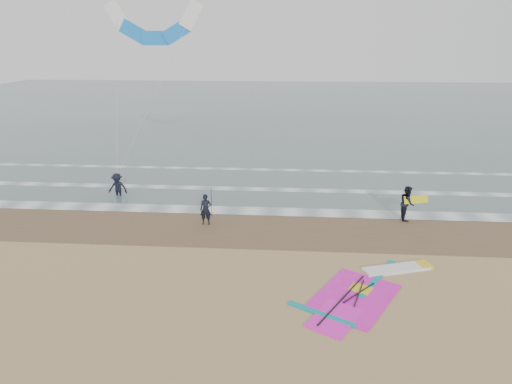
# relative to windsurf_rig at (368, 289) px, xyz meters

# --- Properties ---
(ground) EXTENTS (120.00, 120.00, 0.00)m
(ground) POSITION_rel_windsurf_rig_xyz_m (-2.86, -0.40, -0.04)
(ground) COLOR tan
(ground) RESTS_ON ground
(sea_water) EXTENTS (120.00, 80.00, 0.02)m
(sea_water) POSITION_rel_windsurf_rig_xyz_m (-2.86, 47.60, -0.03)
(sea_water) COLOR #47605E
(sea_water) RESTS_ON ground
(wet_sand_band) EXTENTS (120.00, 5.00, 0.01)m
(wet_sand_band) POSITION_rel_windsurf_rig_xyz_m (-2.86, 5.60, -0.03)
(wet_sand_band) COLOR brown
(wet_sand_band) RESTS_ON ground
(foam_waterline) EXTENTS (120.00, 9.15, 0.02)m
(foam_waterline) POSITION_rel_windsurf_rig_xyz_m (-2.86, 10.04, -0.01)
(foam_waterline) COLOR white
(foam_waterline) RESTS_ON ground
(windsurf_rig) EXTENTS (5.90, 5.59, 0.14)m
(windsurf_rig) POSITION_rel_windsurf_rig_xyz_m (0.00, 0.00, 0.00)
(windsurf_rig) COLOR white
(windsurf_rig) RESTS_ON ground
(person_standing) EXTENTS (0.59, 0.40, 1.57)m
(person_standing) POSITION_rel_windsurf_rig_xyz_m (-7.13, 5.87, 0.75)
(person_standing) COLOR black
(person_standing) RESTS_ON ground
(person_walking) EXTENTS (0.73, 0.91, 1.80)m
(person_walking) POSITION_rel_windsurf_rig_xyz_m (3.06, 7.26, 0.86)
(person_walking) COLOR black
(person_walking) RESTS_ON ground
(person_wading) EXTENTS (1.17, 0.71, 1.76)m
(person_wading) POSITION_rel_windsurf_rig_xyz_m (-13.11, 9.73, 0.84)
(person_wading) COLOR black
(person_wading) RESTS_ON ground
(held_pole) EXTENTS (0.17, 0.86, 1.82)m
(held_pole) POSITION_rel_windsurf_rig_xyz_m (-6.83, 5.87, 1.12)
(held_pole) COLOR black
(held_pole) RESTS_ON ground
(carried_kiteboard) EXTENTS (1.30, 0.51, 0.39)m
(carried_kiteboard) POSITION_rel_windsurf_rig_xyz_m (3.46, 7.16, 1.10)
(carried_kiteboard) COLOR yellow
(carried_kiteboard) RESTS_ON ground
(surf_kite) EXTENTS (5.84, 2.83, 9.90)m
(surf_kite) POSITION_rel_windsurf_rig_xyz_m (-11.01, 12.41, 9.49)
(surf_kite) COLOR white
(surf_kite) RESTS_ON ground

